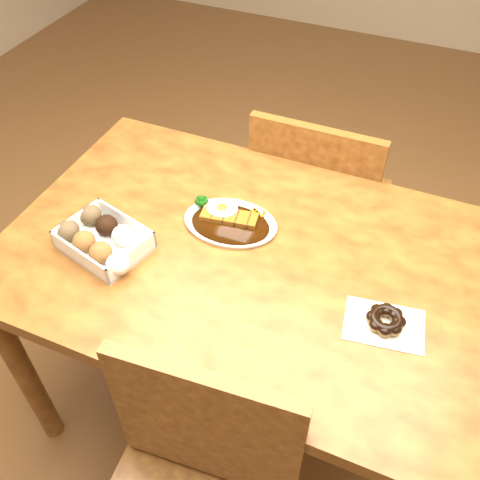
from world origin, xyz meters
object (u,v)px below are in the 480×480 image
at_px(chair_far, 317,206).
at_px(katsu_curry_plate, 229,220).
at_px(table, 246,278).
at_px(donut_box, 102,239).
at_px(pon_de_ring, 386,320).

relative_size(chair_far, katsu_curry_plate, 3.44).
distance_m(table, katsu_curry_plate, 0.16).
bearing_deg(chair_far, donut_box, 60.01).
bearing_deg(table, donut_box, -159.76).
xyz_separation_m(table, chair_far, (0.04, 0.53, -0.17)).
bearing_deg(table, pon_de_ring, -12.98).
height_order(table, chair_far, chair_far).
xyz_separation_m(donut_box, pon_de_ring, (0.69, 0.04, -0.01)).
height_order(chair_far, katsu_curry_plate, chair_far).
bearing_deg(chair_far, katsu_curry_plate, 74.59).
relative_size(donut_box, pon_de_ring, 1.29).
bearing_deg(table, chair_far, 85.23).
xyz_separation_m(katsu_curry_plate, donut_box, (-0.25, -0.20, 0.02)).
relative_size(table, katsu_curry_plate, 4.75).
relative_size(table, chair_far, 1.38).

